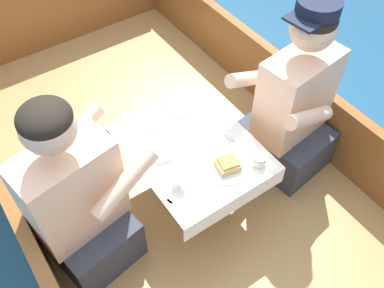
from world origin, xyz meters
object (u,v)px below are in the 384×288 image
object	(u,v)px
coffee_cup_port	(158,126)
sandwich	(228,164)
coffee_cup_starboard	(179,182)
person_starboard	(293,107)
tin_can	(259,160)
person_port	(78,202)

from	to	relation	value
coffee_cup_port	sandwich	bearing A→B (deg)	-70.47
coffee_cup_starboard	person_starboard	bearing A→B (deg)	5.85
person_starboard	sandwich	bearing A→B (deg)	6.02
person_starboard	coffee_cup_port	bearing A→B (deg)	-28.91
tin_can	person_port	bearing A→B (deg)	159.12
coffee_cup_starboard	tin_can	distance (m)	0.39
coffee_cup_port	coffee_cup_starboard	distance (m)	0.35
person_starboard	sandwich	size ratio (longest dim) A/B	8.94
person_port	tin_can	xyz separation A→B (m)	(0.78, -0.30, 0.05)
person_port	person_starboard	size ratio (longest dim) A/B	0.96
person_port	coffee_cup_starboard	xyz separation A→B (m)	(0.41, -0.19, 0.05)
coffee_cup_starboard	tin_can	world-z (taller)	coffee_cup_starboard
person_port	person_starboard	world-z (taller)	person_starboard
coffee_cup_starboard	person_port	bearing A→B (deg)	154.74
person_port	coffee_cup_port	bearing A→B (deg)	6.29
person_starboard	tin_can	xyz separation A→B (m)	(-0.39, -0.18, 0.03)
person_port	tin_can	size ratio (longest dim) A/B	14.87
coffee_cup_starboard	sandwich	bearing A→B (deg)	-10.77
sandwich	person_port	bearing A→B (deg)	159.80
person_port	person_starboard	xyz separation A→B (m)	(1.16, -0.11, 0.02)
sandwich	tin_can	distance (m)	0.15
sandwich	tin_can	world-z (taller)	sandwich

